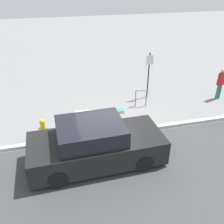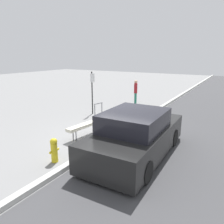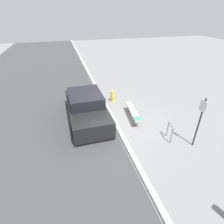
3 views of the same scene
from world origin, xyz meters
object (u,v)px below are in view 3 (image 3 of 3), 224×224
at_px(bike_rack, 170,131).
at_px(sign_post, 200,119).
at_px(parked_car_near, 86,108).
at_px(fire_hydrant, 112,96).
at_px(bench, 133,111).

bearing_deg(bike_rack, sign_post, 51.89).
bearing_deg(parked_car_near, fire_hydrant, 130.06).
height_order(fire_hydrant, parked_car_near, parked_car_near).
relative_size(bench, fire_hydrant, 2.70).
height_order(bike_rack, fire_hydrant, bike_rack).
height_order(bench, parked_car_near, parked_car_near).
relative_size(bench, bike_rack, 2.50).
distance_m(bench, bike_rack, 2.35).
relative_size(bike_rack, sign_post, 0.36).
relative_size(bench, sign_post, 0.90).
distance_m(sign_post, parked_car_near, 5.47).
relative_size(fire_hydrant, parked_car_near, 0.17).
height_order(sign_post, parked_car_near, sign_post).
bearing_deg(bench, sign_post, 39.42).
bearing_deg(bike_rack, bench, -156.13).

